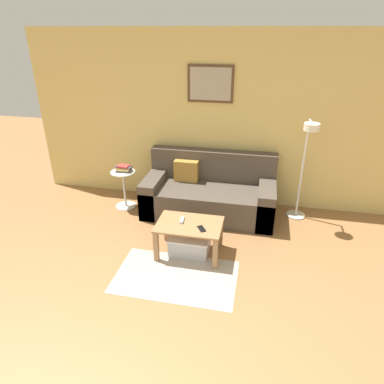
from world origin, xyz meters
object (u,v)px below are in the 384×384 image
at_px(remote_control, 182,220).
at_px(cell_phone, 202,229).
at_px(coffee_table, 189,230).
at_px(couch, 209,194).
at_px(floor_lamp, 306,159).
at_px(book_stack, 124,168).
at_px(side_table, 124,186).
at_px(storage_bin, 190,244).

distance_m(remote_control, cell_phone, 0.30).
bearing_deg(coffee_table, couch, 86.78).
xyz_separation_m(floor_lamp, book_stack, (-2.58, -0.08, -0.32)).
xyz_separation_m(couch, coffee_table, (-0.06, -1.10, 0.04)).
xyz_separation_m(coffee_table, book_stack, (-1.22, 1.01, 0.30)).
bearing_deg(couch, book_stack, -175.77).
bearing_deg(book_stack, side_table, -121.10).
bearing_deg(side_table, cell_phone, -37.62).
bearing_deg(coffee_table, side_table, 141.24).
relative_size(coffee_table, remote_control, 5.22).
height_order(floor_lamp, book_stack, floor_lamp).
distance_m(couch, book_stack, 1.33).
height_order(couch, storage_bin, couch).
height_order(couch, side_table, couch).
height_order(floor_lamp, remote_control, floor_lamp).
bearing_deg(remote_control, floor_lamp, 29.98).
height_order(coffee_table, floor_lamp, floor_lamp).
bearing_deg(book_stack, coffee_table, -39.52).
relative_size(couch, storage_bin, 3.82).
distance_m(coffee_table, floor_lamp, 1.85).
bearing_deg(remote_control, coffee_table, -31.75).
bearing_deg(couch, storage_bin, -93.29).
height_order(storage_bin, side_table, side_table).
bearing_deg(storage_bin, cell_phone, -34.93).
bearing_deg(cell_phone, storage_bin, 113.32).
height_order(book_stack, cell_phone, book_stack).
bearing_deg(coffee_table, floor_lamp, 38.90).
height_order(side_table, book_stack, book_stack).
distance_m(coffee_table, book_stack, 1.61).
bearing_deg(cell_phone, book_stack, 109.95).
height_order(storage_bin, cell_phone, cell_phone).
xyz_separation_m(floor_lamp, remote_control, (-1.45, -1.04, -0.52)).
xyz_separation_m(book_stack, cell_phone, (1.39, -1.10, -0.21)).
bearing_deg(cell_phone, floor_lamp, 13.04).
xyz_separation_m(book_stack, remote_control, (1.12, -0.96, -0.20)).
relative_size(floor_lamp, cell_phone, 10.45).
bearing_deg(book_stack, storage_bin, -38.74).
height_order(storage_bin, floor_lamp, floor_lamp).
bearing_deg(cell_phone, coffee_table, 120.34).
bearing_deg(remote_control, storage_bin, -17.66).
xyz_separation_m(couch, floor_lamp, (1.29, -0.01, 0.66)).
height_order(coffee_table, storage_bin, coffee_table).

